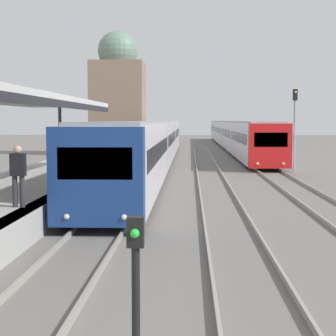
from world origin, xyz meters
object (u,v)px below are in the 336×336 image
train_near (154,141)px  signal_mast_far (295,120)px  signal_post_near (136,285)px  person_on_platform (18,172)px  train_far (232,133)px

train_near → signal_mast_far: signal_mast_far is taller
train_near → signal_post_near: (1.95, -33.44, -0.47)m
person_on_platform → train_near: train_near is taller
train_far → signal_mast_far: (1.68, -29.69, 1.50)m
train_far → signal_post_near: 59.28m
person_on_platform → train_far: train_far is taller
person_on_platform → train_far: bearing=79.3°
signal_post_near → signal_mast_far: signal_mast_far is taller
train_far → person_on_platform: bearing=-100.7°
person_on_platform → train_near: 25.13m
signal_post_near → train_near: bearing=93.3°
train_far → signal_post_near: (-5.56, -59.02, -0.46)m
train_near → signal_mast_far: (9.19, -4.11, 1.49)m
train_far → signal_post_near: train_far is taller
train_near → train_far: (7.51, 25.58, -0.00)m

